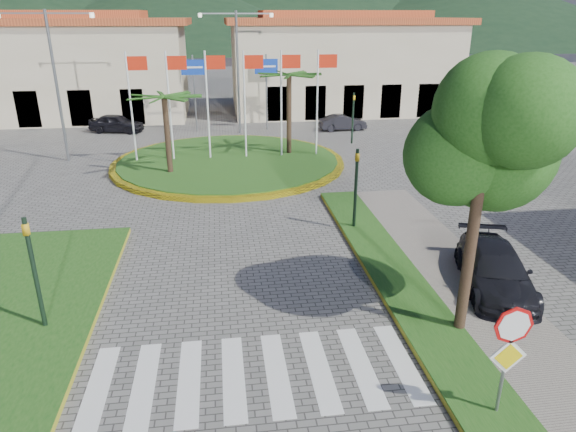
{
  "coord_description": "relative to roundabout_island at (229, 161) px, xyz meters",
  "views": [
    {
      "loc": [
        -0.45,
        -5.67,
        7.73
      ],
      "look_at": [
        1.41,
        8.0,
        2.3
      ],
      "focal_mm": 32.0,
      "sensor_mm": 36.0,
      "label": 1
    }
  ],
  "objects": [
    {
      "name": "sidewalk_right",
      "position": [
        6.0,
        -20.0,
        -0.1
      ],
      "size": [
        4.0,
        28.0,
        0.15
      ],
      "primitive_type": "cube",
      "color": "gray",
      "rests_on": "ground"
    },
    {
      "name": "verge_right",
      "position": [
        4.8,
        -20.0,
        -0.08
      ],
      "size": [
        1.6,
        28.0,
        0.18
      ],
      "primitive_type": "cube",
      "color": "#1A4D16",
      "rests_on": "ground"
    },
    {
      "name": "crosswalk",
      "position": [
        -0.0,
        -18.0,
        -0.17
      ],
      "size": [
        8.0,
        3.0,
        0.01
      ],
      "primitive_type": "cube",
      "color": "silver",
      "rests_on": "ground"
    },
    {
      "name": "roundabout_island",
      "position": [
        0.0,
        0.0,
        0.0
      ],
      "size": [
        12.7,
        12.7,
        6.0
      ],
      "color": "yellow",
      "rests_on": "ground"
    },
    {
      "name": "stop_sign",
      "position": [
        4.9,
        -20.04,
        1.62
      ],
      "size": [
        0.8,
        0.11,
        2.65
      ],
      "color": "slate",
      "rests_on": "ground"
    },
    {
      "name": "deciduous_tree",
      "position": [
        5.5,
        -17.0,
        5.0
      ],
      "size": [
        3.6,
        3.6,
        6.8
      ],
      "color": "black",
      "rests_on": "ground"
    },
    {
      "name": "traffic_light_left",
      "position": [
        -5.2,
        -15.5,
        1.77
      ],
      "size": [
        0.15,
        0.18,
        3.2
      ],
      "color": "black",
      "rests_on": "ground"
    },
    {
      "name": "traffic_light_right",
      "position": [
        4.5,
        -10.0,
        1.77
      ],
      "size": [
        0.15,
        0.18,
        3.2
      ],
      "color": "black",
      "rests_on": "ground"
    },
    {
      "name": "traffic_light_far",
      "position": [
        8.0,
        4.0,
        1.77
      ],
      "size": [
        0.18,
        0.15,
        3.2
      ],
      "color": "black",
      "rests_on": "ground"
    },
    {
      "name": "direction_sign_west",
      "position": [
        -2.0,
        8.97,
        3.36
      ],
      "size": [
        1.6,
        0.14,
        5.2
      ],
      "color": "slate",
      "rests_on": "ground"
    },
    {
      "name": "direction_sign_east",
      "position": [
        3.0,
        8.97,
        3.36
      ],
      "size": [
        1.6,
        0.14,
        5.2
      ],
      "color": "slate",
      "rests_on": "ground"
    },
    {
      "name": "street_lamp_centre",
      "position": [
        1.0,
        8.0,
        4.32
      ],
      "size": [
        4.8,
        0.16,
        8.0
      ],
      "color": "slate",
      "rests_on": "ground"
    },
    {
      "name": "street_lamp_west",
      "position": [
        -9.0,
        2.0,
        4.32
      ],
      "size": [
        4.8,
        0.16,
        8.0
      ],
      "color": "slate",
      "rests_on": "ground"
    },
    {
      "name": "building_left",
      "position": [
        -14.0,
        16.0,
        3.73
      ],
      "size": [
        23.32,
        9.54,
        8.05
      ],
      "color": "#BFB190",
      "rests_on": "ground"
    },
    {
      "name": "building_right",
      "position": [
        10.0,
        16.0,
        3.73
      ],
      "size": [
        19.08,
        9.54,
        8.05
      ],
      "color": "#BFB190",
      "rests_on": "ground"
    },
    {
      "name": "hill_far_east",
      "position": [
        70.0,
        113.0,
        8.83
      ],
      "size": [
        120.0,
        120.0,
        18.0
      ],
      "primitive_type": "cone",
      "color": "black",
      "rests_on": "ground"
    },
    {
      "name": "hill_near_back",
      "position": [
        -10.0,
        108.0,
        7.83
      ],
      "size": [
        110.0,
        110.0,
        16.0
      ],
      "primitive_type": "cone",
      "color": "black",
      "rests_on": "ground"
    },
    {
      "name": "white_van",
      "position": [
        -9.29,
        13.08,
        0.49
      ],
      "size": [
        5.12,
        3.15,
        1.32
      ],
      "primitive_type": "imported",
      "rotation": [
        0.0,
        0.0,
        1.78
      ],
      "color": "#BBBBBD",
      "rests_on": "ground"
    },
    {
      "name": "car_dark_a",
      "position": [
        -7.57,
        9.49,
        0.46
      ],
      "size": [
        4.0,
        2.44,
        1.27
      ],
      "primitive_type": "imported",
      "rotation": [
        0.0,
        0.0,
        1.3
      ],
      "color": "black",
      "rests_on": "ground"
    },
    {
      "name": "car_dark_b",
      "position": [
        8.34,
        8.0,
        0.38
      ],
      "size": [
        3.39,
        1.34,
        1.1
      ],
      "primitive_type": "imported",
      "rotation": [
        0.0,
        0.0,
        1.63
      ],
      "color": "black",
      "rests_on": "ground"
    },
    {
      "name": "car_side_right",
      "position": [
        7.5,
        -15.0,
        0.47
      ],
      "size": [
        2.92,
        4.76,
        1.29
      ],
      "primitive_type": "imported",
      "rotation": [
        0.0,
        0.0,
        -0.27
      ],
      "color": "black",
      "rests_on": "ground"
    }
  ]
}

